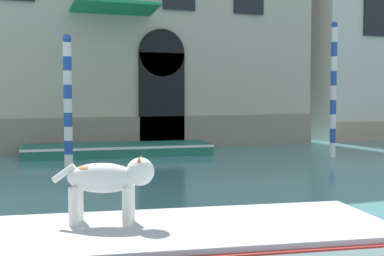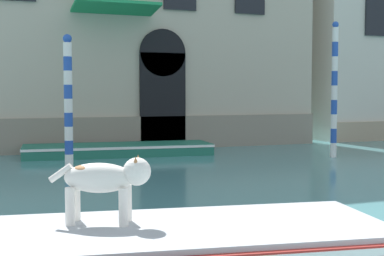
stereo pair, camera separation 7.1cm
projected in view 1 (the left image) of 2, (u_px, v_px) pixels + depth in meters
dog_on_deck at (109, 179)px, 6.10m from camera, size 1.11×0.66×0.79m
boat_moored_near_palazzo at (118, 149)px, 17.67m from camera, size 6.28×2.29×0.38m
mooring_pole_0 at (333, 89)px, 17.11m from camera, size 0.20×0.20×4.34m
mooring_pole_2 at (68, 101)px, 14.59m from camera, size 0.24×0.24×3.66m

